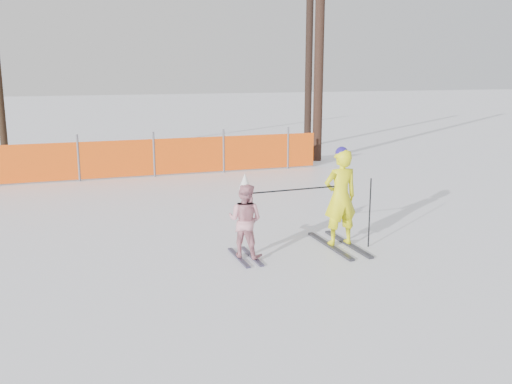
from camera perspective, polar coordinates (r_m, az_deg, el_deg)
ground at (r=8.97m, az=1.06°, el=-6.90°), size 120.00×120.00×0.00m
adult at (r=9.58m, az=8.43°, el=-0.56°), size 0.59×1.57×1.69m
child at (r=8.93m, az=-1.10°, el=-2.80°), size 0.72×0.97×1.36m
ski_poles at (r=9.37m, az=7.30°, el=-0.83°), size 2.03×0.22×1.17m
safety_fence at (r=15.86m, az=-23.17°, el=2.60°), size 16.86×0.06×1.25m
tree_trunks at (r=19.28m, az=-1.42°, el=13.47°), size 10.95×3.56×7.34m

